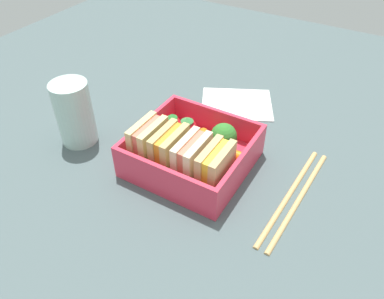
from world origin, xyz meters
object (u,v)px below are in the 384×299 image
at_px(strawberry_left, 173,124).
at_px(folded_napkin, 237,103).
at_px(sandwich_left, 215,168).
at_px(chopstick_pair, 294,196).
at_px(sandwich_center, 170,150).
at_px(broccoli_floret, 224,137).
at_px(drinking_glass, 74,113).
at_px(sandwich_center_right, 148,141).
at_px(sandwich_center_left, 192,159).
at_px(carrot_stick_left, 205,143).
at_px(strawberry_far_left, 187,129).
at_px(carrot_stick_far_left, 234,154).

bearing_deg(strawberry_left, folded_napkin, -108.35).
xyz_separation_m(sandwich_left, folded_napkin, (0.06, -0.20, -0.04)).
bearing_deg(chopstick_pair, sandwich_center, 14.27).
relative_size(broccoli_floret, drinking_glass, 0.47).
distance_m(sandwich_center_right, chopstick_pair, 0.20).
bearing_deg(broccoli_floret, folded_napkin, -73.03).
height_order(sandwich_center_left, sandwich_center, same).
relative_size(carrot_stick_left, chopstick_pair, 0.26).
bearing_deg(sandwich_center_right, folded_napkin, -101.23).
distance_m(sandwich_center_left, broccoli_floret, 0.07).
distance_m(carrot_stick_left, folded_napkin, 0.14).
height_order(broccoli_floret, strawberry_left, broccoli_floret).
bearing_deg(sandwich_center_right, strawberry_far_left, -109.77).
relative_size(broccoli_floret, strawberry_left, 1.41).
distance_m(broccoli_floret, carrot_stick_left, 0.03).
relative_size(sandwich_left, strawberry_left, 1.83).
bearing_deg(carrot_stick_far_left, broccoli_floret, -12.83).
bearing_deg(carrot_stick_far_left, folded_napkin, -66.31).
relative_size(sandwich_center_right, strawberry_far_left, 1.57).
distance_m(carrot_stick_left, drinking_glass, 0.19).
distance_m(carrot_stick_far_left, chopstick_pair, 0.10).
height_order(sandwich_center_right, drinking_glass, drinking_glass).
xyz_separation_m(sandwich_center_left, folded_napkin, (0.03, -0.20, -0.04)).
bearing_deg(sandwich_center_right, sandwich_left, 180.00).
bearing_deg(strawberry_left, sandwich_center, 120.24).
bearing_deg(sandwich_center, sandwich_center_left, 180.00).
height_order(sandwich_center_left, folded_napkin, sandwich_center_left).
bearing_deg(chopstick_pair, sandwich_left, 23.61).
bearing_deg(sandwich_center, broccoli_floret, -126.41).
relative_size(carrot_stick_far_left, drinking_glass, 0.46).
bearing_deg(sandwich_center_right, carrot_stick_far_left, -149.64).
relative_size(carrot_stick_far_left, strawberry_far_left, 1.19).
height_order(sandwich_left, folded_napkin, sandwich_left).
xyz_separation_m(broccoli_floret, carrot_stick_left, (0.03, 0.00, -0.02)).
height_order(sandwich_center_left, strawberry_far_left, sandwich_center_left).
bearing_deg(sandwich_center_left, sandwich_center, 0.00).
bearing_deg(drinking_glass, folded_napkin, -128.01).
bearing_deg(chopstick_pair, carrot_stick_far_left, -10.77).
height_order(sandwich_center_left, carrot_stick_left, sandwich_center_left).
bearing_deg(carrot_stick_far_left, sandwich_center_right, 30.36).
height_order(sandwich_left, drinking_glass, drinking_glass).
xyz_separation_m(sandwich_left, chopstick_pair, (-0.09, -0.04, -0.04)).
relative_size(sandwich_center_left, carrot_stick_left, 1.14).
height_order(sandwich_left, strawberry_left, sandwich_left).
bearing_deg(sandwich_center, carrot_stick_far_left, -138.61).
bearing_deg(folded_napkin, sandwich_center_left, 98.05).
xyz_separation_m(sandwich_center_right, drinking_glass, (0.12, 0.01, 0.01)).
bearing_deg(strawberry_far_left, sandwich_center, 100.04).
xyz_separation_m(strawberry_left, chopstick_pair, (-0.20, 0.02, -0.02)).
xyz_separation_m(sandwich_center, folded_napkin, (-0.01, -0.20, -0.04)).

